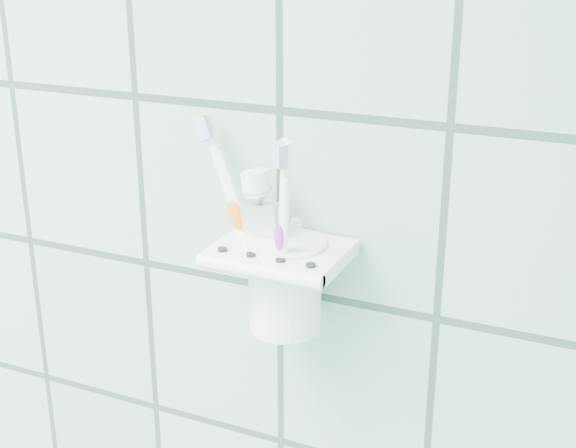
# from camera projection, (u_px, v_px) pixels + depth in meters

# --- Properties ---
(holder_bracket) EXTENTS (0.12, 0.10, 0.04)m
(holder_bracket) POSITION_uv_depth(u_px,v_px,m) (281.00, 254.00, 0.73)
(holder_bracket) COLOR white
(holder_bracket) RESTS_ON wall_back
(cup) EXTENTS (0.08, 0.08, 0.09)m
(cup) POSITION_uv_depth(u_px,v_px,m) (285.00, 281.00, 0.75)
(cup) COLOR white
(cup) RESTS_ON holder_bracket
(toothbrush_pink) EXTENTS (0.08, 0.03, 0.20)m
(toothbrush_pink) POSITION_uv_depth(u_px,v_px,m) (273.00, 216.00, 0.73)
(toothbrush_pink) COLOR white
(toothbrush_pink) RESTS_ON cup
(toothbrush_blue) EXTENTS (0.02, 0.08, 0.22)m
(toothbrush_blue) POSITION_uv_depth(u_px,v_px,m) (284.00, 201.00, 0.74)
(toothbrush_blue) COLOR white
(toothbrush_blue) RESTS_ON cup
(toothbrush_orange) EXTENTS (0.03, 0.04, 0.19)m
(toothbrush_orange) POSITION_uv_depth(u_px,v_px,m) (280.00, 229.00, 0.72)
(toothbrush_orange) COLOR white
(toothbrush_orange) RESTS_ON cup
(toothpaste_tube) EXTENTS (0.05, 0.03, 0.15)m
(toothpaste_tube) POSITION_uv_depth(u_px,v_px,m) (275.00, 235.00, 0.74)
(toothpaste_tube) COLOR silver
(toothpaste_tube) RESTS_ON cup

